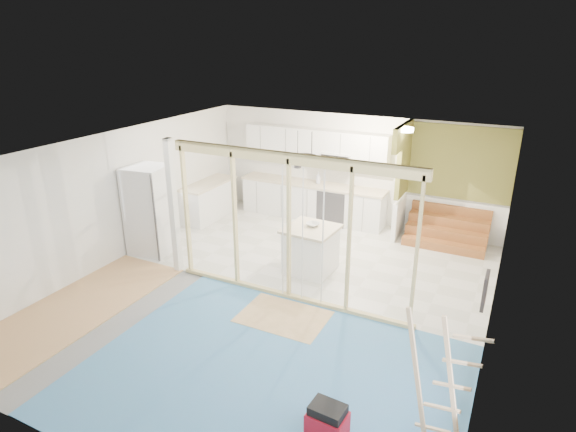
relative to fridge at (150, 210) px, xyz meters
The scene contains 17 objects.
room 3.15m from the fridge, ahead, with size 7.01×8.01×2.61m.
floor_overlays 3.33m from the fridge, ahead, with size 7.00×8.00×0.03m.
stud_frame 2.97m from the fridge, ahead, with size 4.66×0.14×2.60m.
base_cabinets 3.30m from the fridge, 62.87° to the left, with size 4.45×2.24×0.93m.
upper_cabinets 4.15m from the fridge, 56.12° to the left, with size 3.60×0.41×0.85m.
green_partition 6.06m from the fridge, 31.95° to the left, with size 2.25×1.51×2.60m.
pot_rack 3.32m from the fridge, 27.28° to the left, with size 0.52×0.52×0.72m.
sheathing_panel 7.03m from the fridge, 20.42° to the right, with size 0.02×4.00×2.60m, color #A67C5A.
electrical_panel 6.82m from the fridge, 15.82° to the right, with size 0.04×0.30×0.40m, color #3C3C42.
ceiling_light 5.42m from the fridge, 29.54° to the left, with size 0.32×0.32×0.08m, color #FFEABF.
fridge is the anchor object (origin of this frame).
island 3.42m from the fridge, 11.08° to the left, with size 0.98×0.98×0.91m.
bowl 3.40m from the fridge, 12.61° to the left, with size 0.25×0.25×0.06m, color beige.
soap_bottle_a 4.03m from the fridge, 54.42° to the left, with size 0.11×0.11×0.29m, color #B3B8C8.
soap_bottle_b 4.63m from the fridge, 46.55° to the left, with size 0.08×0.09×0.19m, color silver.
toolbox 6.01m from the fridge, 30.19° to the right, with size 0.46×0.36×0.41m.
ladder 6.77m from the fridge, 22.64° to the right, with size 0.89×0.08×1.64m.
Camera 1 is at (3.57, -6.58, 4.32)m, focal length 30.00 mm.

